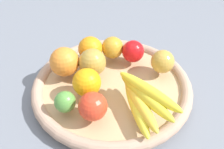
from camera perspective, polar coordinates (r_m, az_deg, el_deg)
ground_plane at (r=0.69m, az=0.00°, el=-3.89°), size 2.40×2.40×0.00m
basket at (r=0.68m, az=0.00°, el=-2.66°), size 0.44×0.44×0.04m
orange_2 at (r=0.61m, az=-6.02°, el=-1.90°), size 0.10×0.10×0.07m
banana_bunch at (r=0.57m, az=7.28°, el=-5.89°), size 0.18×0.17×0.07m
apple_3 at (r=0.72m, az=5.04°, el=5.50°), size 0.09×0.09×0.07m
apple_1 at (r=0.69m, az=11.95°, el=3.04°), size 0.07×0.07×0.07m
orange_0 at (r=0.72m, az=-5.15°, el=6.13°), size 0.09×0.09×0.07m
apple_2 at (r=0.73m, az=0.14°, el=6.44°), size 0.07×0.07×0.07m
orange_1 at (r=0.68m, az=-11.13°, el=3.19°), size 0.11×0.11×0.08m
lime_0 at (r=0.58m, az=-11.12°, el=-6.39°), size 0.06×0.06×0.05m
apple_4 at (r=0.67m, az=-4.70°, el=2.91°), size 0.11×0.11×0.08m
apple_0 at (r=0.55m, az=-4.61°, el=-7.57°), size 0.09×0.09×0.07m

